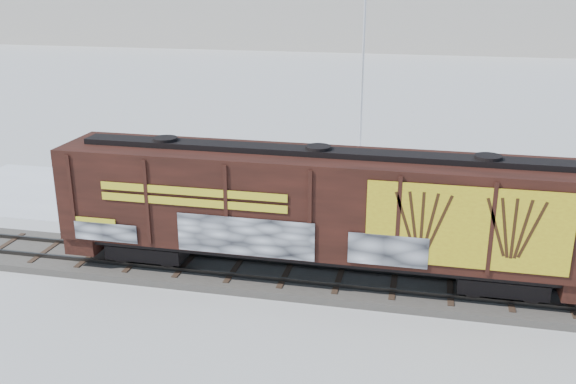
% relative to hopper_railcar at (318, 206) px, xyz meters
% --- Properties ---
extents(ground, '(500.00, 500.00, 0.00)m').
position_rel_hopper_railcar_xyz_m(ground, '(-1.14, 0.01, -3.06)').
color(ground, white).
rests_on(ground, ground).
extents(rail_track, '(50.00, 3.40, 0.43)m').
position_rel_hopper_railcar_xyz_m(rail_track, '(-1.14, 0.01, -2.92)').
color(rail_track, '#59544C').
rests_on(rail_track, ground).
extents(parking_strip, '(40.00, 8.00, 0.03)m').
position_rel_hopper_railcar_xyz_m(parking_strip, '(-1.14, 7.51, -3.05)').
color(parking_strip, white).
rests_on(parking_strip, ground).
extents(hopper_railcar, '(19.00, 3.06, 4.74)m').
position_rel_hopper_railcar_xyz_m(hopper_railcar, '(0.00, 0.00, 0.00)').
color(hopper_railcar, black).
rests_on(hopper_railcar, rail_track).
extents(flagpole, '(2.30, 0.90, 11.61)m').
position_rel_hopper_railcar_xyz_m(flagpole, '(-0.01, 15.16, 1.23)').
color(flagpole, silver).
rests_on(flagpole, ground).
extents(car_silver, '(4.76, 2.17, 1.58)m').
position_rel_hopper_railcar_xyz_m(car_silver, '(-9.62, 7.75, -2.24)').
color(car_silver, '#ACAFB4').
rests_on(car_silver, parking_strip).
extents(car_white, '(4.49, 1.67, 1.47)m').
position_rel_hopper_railcar_xyz_m(car_white, '(-2.37, 5.71, -2.30)').
color(car_white, white).
rests_on(car_white, parking_strip).
extents(car_dark, '(4.86, 2.95, 1.32)m').
position_rel_hopper_railcar_xyz_m(car_dark, '(3.77, 8.41, -2.38)').
color(car_dark, black).
rests_on(car_dark, parking_strip).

